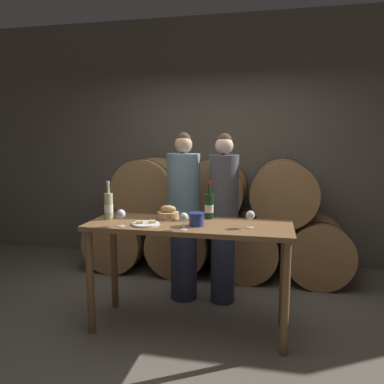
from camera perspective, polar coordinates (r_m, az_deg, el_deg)
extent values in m
plane|color=#665E51|center=(3.49, -0.45, -19.99)|extent=(10.00, 10.00, 0.00)
cube|color=#60594F|center=(5.05, 4.51, 7.66)|extent=(10.00, 0.12, 3.20)
cylinder|color=#9E7042|center=(5.00, -10.51, -6.73)|extent=(0.74, 0.85, 0.74)
cylinder|color=#2D2D33|center=(4.76, -11.78, -7.55)|extent=(0.75, 0.02, 0.75)
cylinder|color=#2D2D33|center=(5.25, -9.37, -5.99)|extent=(0.75, 0.02, 0.75)
cylinder|color=#9E7042|center=(4.76, -1.42, -7.38)|extent=(0.74, 0.85, 0.74)
cylinder|color=#2D2D33|center=(4.50, -2.24, -8.29)|extent=(0.75, 0.02, 0.75)
cylinder|color=#2D2D33|center=(5.01, -0.68, -6.55)|extent=(0.75, 0.02, 0.75)
cylinder|color=#9E7042|center=(4.64, 8.42, -7.86)|extent=(0.74, 0.85, 0.74)
cylinder|color=#2D2D33|center=(4.38, 8.18, -8.85)|extent=(0.75, 0.02, 0.75)
cylinder|color=#2D2D33|center=(4.91, 8.63, -6.99)|extent=(0.75, 0.02, 0.75)
cylinder|color=#9E7042|center=(4.67, 18.46, -8.13)|extent=(0.74, 0.85, 0.74)
cylinder|color=#2D2D33|center=(4.41, 18.85, -9.12)|extent=(0.75, 0.02, 0.75)
cylinder|color=#2D2D33|center=(4.93, 18.12, -7.24)|extent=(0.75, 0.02, 0.75)
cylinder|color=#9E7042|center=(4.73, -6.20, 0.70)|extent=(0.74, 0.85, 0.74)
cylinder|color=#2D2D33|center=(4.48, -7.30, 0.24)|extent=(0.75, 0.02, 0.75)
cylinder|color=#2D2D33|center=(4.99, -5.22, 1.10)|extent=(0.75, 0.02, 0.75)
cylinder|color=#9E7042|center=(4.55, 3.51, 0.42)|extent=(0.74, 0.85, 0.74)
cylinder|color=#2D2D33|center=(4.28, 2.96, -0.07)|extent=(0.75, 0.02, 0.75)
cylinder|color=#2D2D33|center=(4.81, 4.00, 0.85)|extent=(0.75, 0.02, 0.75)
cylinder|color=#9E7042|center=(4.50, 13.74, 0.11)|extent=(0.74, 0.85, 0.74)
cylinder|color=#2D2D33|center=(4.23, 13.83, -0.41)|extent=(0.75, 0.02, 0.75)
cylinder|color=#2D2D33|center=(4.77, 13.65, 0.57)|extent=(0.75, 0.02, 0.75)
cylinder|color=brown|center=(3.35, -15.24, -13.12)|extent=(0.06, 0.06, 0.90)
cylinder|color=brown|center=(3.01, 14.03, -15.56)|extent=(0.06, 0.06, 0.90)
cylinder|color=brown|center=(3.76, -11.77, -10.58)|extent=(0.06, 0.06, 0.90)
cylinder|color=brown|center=(3.46, 13.77, -12.31)|extent=(0.06, 0.06, 0.90)
cube|color=brown|center=(3.16, -0.46, -5.16)|extent=(1.71, 0.61, 0.04)
cylinder|color=#2D334C|center=(3.91, -1.27, -10.13)|extent=(0.27, 0.27, 0.84)
cylinder|color=gray|center=(3.74, -1.30, 0.82)|extent=(0.33, 0.33, 0.66)
sphere|color=tan|center=(3.71, -1.33, 7.24)|extent=(0.18, 0.18, 0.18)
sphere|color=#47331E|center=(3.72, -1.29, 7.98)|extent=(0.14, 0.14, 0.14)
cylinder|color=#2D334C|center=(3.84, 4.71, -10.53)|extent=(0.24, 0.24, 0.83)
cylinder|color=#4C4C51|center=(3.67, 4.85, 0.54)|extent=(0.29, 0.29, 0.66)
sphere|color=beige|center=(3.64, 4.93, 7.05)|extent=(0.17, 0.17, 0.17)
sphere|color=#47331E|center=(3.65, 4.96, 7.80)|extent=(0.14, 0.14, 0.14)
cylinder|color=#193819|center=(3.32, 2.62, -2.23)|extent=(0.08, 0.08, 0.22)
cylinder|color=#193819|center=(3.30, 2.64, 0.38)|extent=(0.03, 0.03, 0.09)
cylinder|color=maroon|center=(3.29, 2.65, 1.31)|extent=(0.03, 0.03, 0.02)
cylinder|color=white|center=(3.33, 2.62, -2.52)|extent=(0.08, 0.08, 0.07)
cylinder|color=#ADBC7F|center=(3.39, -12.59, -2.12)|extent=(0.08, 0.08, 0.23)
cylinder|color=#ADBC7F|center=(3.37, -12.67, 0.52)|extent=(0.03, 0.03, 0.09)
cylinder|color=#B7B7BC|center=(3.36, -12.70, 1.44)|extent=(0.03, 0.03, 0.02)
cylinder|color=white|center=(3.39, -12.58, -2.42)|extent=(0.08, 0.08, 0.07)
cylinder|color=navy|center=(3.06, 0.70, -4.17)|extent=(0.12, 0.12, 0.11)
cylinder|color=navy|center=(3.05, 0.70, -3.28)|extent=(0.13, 0.13, 0.01)
cylinder|color=tan|center=(3.35, -3.65, -3.54)|extent=(0.19, 0.19, 0.06)
ellipsoid|color=tan|center=(3.34, -3.65, -2.60)|extent=(0.14, 0.09, 0.07)
cylinder|color=white|center=(3.13, -7.05, -4.86)|extent=(0.23, 0.23, 0.01)
cube|color=beige|center=(3.13, -6.11, -4.51)|extent=(0.07, 0.06, 0.02)
cube|color=#E0CC7F|center=(3.12, -8.00, -4.57)|extent=(0.07, 0.06, 0.02)
cylinder|color=white|center=(3.11, -10.73, -5.10)|extent=(0.06, 0.06, 0.00)
cylinder|color=white|center=(3.10, -10.74, -4.45)|extent=(0.01, 0.01, 0.07)
sphere|color=white|center=(3.09, -10.78, -3.28)|extent=(0.07, 0.07, 0.07)
cylinder|color=white|center=(2.94, -1.25, -5.77)|extent=(0.06, 0.06, 0.00)
cylinder|color=white|center=(2.93, -1.25, -5.09)|extent=(0.01, 0.01, 0.07)
sphere|color=white|center=(2.91, -1.26, -3.84)|extent=(0.07, 0.07, 0.07)
cylinder|color=white|center=(3.04, 8.84, -5.36)|extent=(0.06, 0.06, 0.00)
cylinder|color=white|center=(3.04, 8.85, -4.70)|extent=(0.01, 0.01, 0.07)
sphere|color=white|center=(3.02, 8.88, -3.50)|extent=(0.07, 0.07, 0.07)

